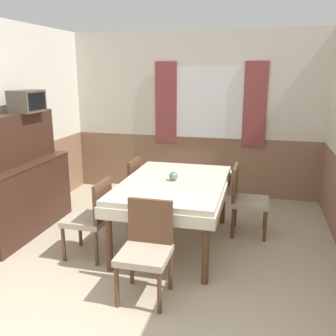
{
  "coord_description": "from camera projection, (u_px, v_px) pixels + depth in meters",
  "views": [
    {
      "loc": [
        1.07,
        -2.08,
        1.99
      ],
      "look_at": [
        0.07,
        1.89,
        0.92
      ],
      "focal_mm": 40.0,
      "sensor_mm": 36.0,
      "label": 1
    }
  ],
  "objects": [
    {
      "name": "sideboard",
      "position": [
        21.0,
        183.0,
        4.63
      ],
      "size": [
        0.46,
        1.56,
        1.49
      ],
      "color": "#3D2319",
      "rests_on": "ground_plane"
    },
    {
      "name": "vase",
      "position": [
        173.0,
        176.0,
        4.27
      ],
      "size": [
        0.1,
        0.1,
        0.1
      ],
      "color": "slate",
      "rests_on": "dining_table"
    },
    {
      "name": "dining_table",
      "position": [
        174.0,
        190.0,
        4.28
      ],
      "size": [
        1.17,
        1.72,
        0.77
      ],
      "color": "beige",
      "rests_on": "ground_plane"
    },
    {
      "name": "chair_head_near",
      "position": [
        146.0,
        246.0,
        3.33
      ],
      "size": [
        0.44,
        0.44,
        0.87
      ],
      "rotation": [
        0.0,
        0.0,
        3.14
      ],
      "color": "brown",
      "rests_on": "ground_plane"
    },
    {
      "name": "wall_back",
      "position": [
        195.0,
        114.0,
        6.0
      ],
      "size": [
        4.41,
        0.09,
        2.6
      ],
      "color": "silver",
      "rests_on": "ground_plane"
    },
    {
      "name": "wall_left",
      "position": [
        5.0,
        128.0,
        4.66
      ],
      "size": [
        0.05,
        4.24,
        2.6
      ],
      "color": "silver",
      "rests_on": "ground_plane"
    },
    {
      "name": "chair_left_near",
      "position": [
        92.0,
        216.0,
        4.04
      ],
      "size": [
        0.44,
        0.44,
        0.87
      ],
      "rotation": [
        0.0,
        0.0,
        1.57
      ],
      "color": "brown",
      "rests_on": "ground_plane"
    },
    {
      "name": "chair_left_far",
      "position": [
        125.0,
        188.0,
        4.99
      ],
      "size": [
        0.44,
        0.44,
        0.87
      ],
      "rotation": [
        0.0,
        0.0,
        1.57
      ],
      "color": "brown",
      "rests_on": "ground_plane"
    },
    {
      "name": "tv",
      "position": [
        27.0,
        101.0,
        4.58
      ],
      "size": [
        0.29,
        0.42,
        0.27
      ],
      "color": "#51473D",
      "rests_on": "sideboard"
    },
    {
      "name": "chair_right_far",
      "position": [
        245.0,
        197.0,
        4.62
      ],
      "size": [
        0.44,
        0.44,
        0.87
      ],
      "rotation": [
        0.0,
        0.0,
        4.71
      ],
      "color": "brown",
      "rests_on": "ground_plane"
    }
  ]
}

